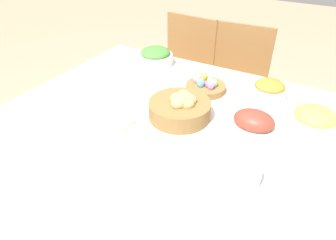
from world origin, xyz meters
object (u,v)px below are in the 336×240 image
object	(u,v)px
pineapple_bowl	(314,119)
dinner_plate	(153,183)
egg_basket	(206,86)
chair_far_center	(233,85)
green_salad_bowl	(155,57)
knife	(197,202)
carrot_bowl	(269,90)
butter_dish	(115,122)
chair_far_left	(181,73)
spoon	(206,206)
fork	(114,167)
bread_basket	(180,108)
ham_platter	(254,122)
drinking_cup	(249,175)

from	to	relation	value
pineapple_bowl	dinner_plate	xyz separation A→B (m)	(-0.42, -0.60, -0.04)
egg_basket	dinner_plate	world-z (taller)	egg_basket
chair_far_center	green_salad_bowl	xyz separation A→B (m)	(-0.36, -0.48, 0.32)
chair_far_center	knife	size ratio (longest dim) A/B	5.10
carrot_bowl	egg_basket	bearing A→B (deg)	-164.31
carrot_bowl	dinner_plate	xyz separation A→B (m)	(-0.19, -0.76, -0.04)
knife	butter_dish	distance (m)	0.53
chair_far_left	spoon	world-z (taller)	chair_far_left
spoon	fork	bearing A→B (deg)	177.16
chair_far_left	egg_basket	distance (m)	0.83
bread_basket	butter_dish	bearing A→B (deg)	-137.88
fork	chair_far_center	bearing A→B (deg)	91.92
dinner_plate	knife	world-z (taller)	dinner_plate
green_salad_bowl	butter_dish	bearing A→B (deg)	-74.20
pineapple_bowl	carrot_bowl	bearing A→B (deg)	144.80
pineapple_bowl	dinner_plate	distance (m)	0.73
green_salad_bowl	pineapple_bowl	bearing A→B (deg)	-14.13
bread_basket	spoon	distance (m)	0.50
chair_far_center	dinner_plate	xyz separation A→B (m)	(0.14, -1.31, 0.27)
ham_platter	dinner_plate	distance (m)	0.52
drinking_cup	butter_dish	distance (m)	0.60
chair_far_left	butter_dish	bearing A→B (deg)	-72.61
spoon	drinking_cup	world-z (taller)	drinking_cup
carrot_bowl	chair_far_left	bearing A→B (deg)	143.98
bread_basket	ham_platter	xyz separation A→B (m)	(0.31, 0.08, -0.02)
pineapple_bowl	fork	xyz separation A→B (m)	(-0.58, -0.60, -0.04)
egg_basket	pineapple_bowl	world-z (taller)	pineapple_bowl
pineapple_bowl	knife	xyz separation A→B (m)	(-0.25, -0.60, -0.04)
drinking_cup	butter_dish	xyz separation A→B (m)	(-0.60, 0.06, -0.03)
chair_far_center	fork	world-z (taller)	chair_far_center
chair_far_left	green_salad_bowl	size ratio (longest dim) A/B	4.38
green_salad_bowl	egg_basket	bearing A→B (deg)	-21.34
spoon	butter_dish	bearing A→B (deg)	155.11
ham_platter	fork	bearing A→B (deg)	-126.84
ham_platter	chair_far_left	bearing A→B (deg)	132.66
chair_far_center	carrot_bowl	distance (m)	0.71
chair_far_center	green_salad_bowl	size ratio (longest dim) A/B	4.38
carrot_bowl	spoon	bearing A→B (deg)	-89.75
chair_far_left	knife	distance (m)	1.52
bread_basket	green_salad_bowl	size ratio (longest dim) A/B	1.33
fork	egg_basket	bearing A→B (deg)	87.92
green_salad_bowl	knife	xyz separation A→B (m)	(0.66, -0.83, -0.05)
spoon	drinking_cup	bearing A→B (deg)	58.43
bread_basket	pineapple_bowl	world-z (taller)	bread_basket
ham_platter	knife	distance (m)	0.49
chair_far_center	carrot_bowl	bearing A→B (deg)	-62.01
bread_basket	spoon	size ratio (longest dim) A/B	1.55
egg_basket	spoon	distance (m)	0.74
carrot_bowl	knife	size ratio (longest dim) A/B	0.96
chair_far_left	spoon	distance (m)	1.54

